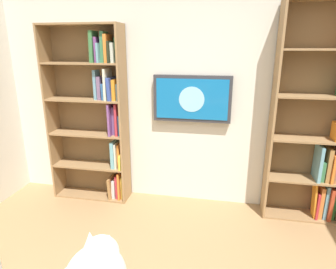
# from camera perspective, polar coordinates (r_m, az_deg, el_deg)

# --- Properties ---
(wall_back) EXTENTS (4.52, 0.06, 2.70)m
(wall_back) POSITION_cam_1_polar(r_m,az_deg,el_deg) (3.24, 5.06, 9.28)
(wall_back) COLOR silver
(wall_back) RESTS_ON ground
(bookshelf_left) EXTENTS (0.76, 0.28, 2.20)m
(bookshelf_left) POSITION_cam_1_polar(r_m,az_deg,el_deg) (3.27, 27.61, 1.58)
(bookshelf_left) COLOR #937047
(bookshelf_left) RESTS_ON ground
(bookshelf_right) EXTENTS (0.91, 0.28, 2.01)m
(bookshelf_right) POSITION_cam_1_polar(r_m,az_deg,el_deg) (3.43, -13.94, 3.88)
(bookshelf_right) COLOR #937047
(bookshelf_right) RESTS_ON ground
(wall_mounted_tv) EXTENTS (0.85, 0.07, 0.51)m
(wall_mounted_tv) POSITION_cam_1_polar(r_m,az_deg,el_deg) (3.18, 4.74, 7.01)
(wall_mounted_tv) COLOR #333338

